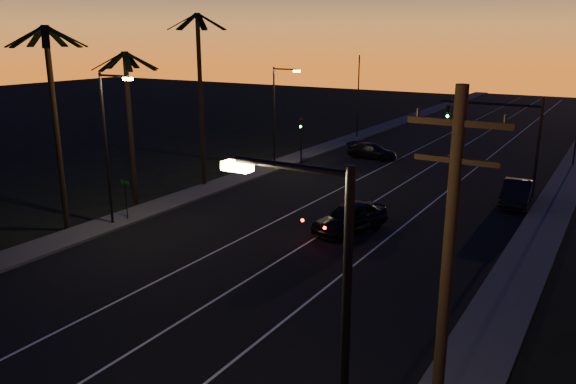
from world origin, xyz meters
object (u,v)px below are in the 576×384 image
Objects in this scene: cross_car at (372,151)px; right_car at (517,193)px; utility_pole at (445,293)px; lead_car at (350,217)px; signal_mast at (504,126)px.

right_car is at bearing -31.89° from cross_car.
cross_car is (-14.14, 8.80, -0.14)m from right_car.
cross_car is at bearing 115.20° from utility_pole.
cross_car is (-6.92, 19.47, -0.17)m from lead_car.
right_car is at bearing 55.91° from lead_car.
utility_pole is at bearing -64.80° from cross_car.
utility_pole is 1.41× the size of signal_mast.
signal_mast reaches higher than cross_car.
utility_pole is 1.97× the size of right_car.
utility_pole is 1.70× the size of lead_car.
utility_pole is 39.86m from cross_car.
cross_car is (-12.39, 5.83, -4.09)m from signal_mast.
right_car is at bearing 95.73° from utility_pole.
utility_pole is 19.64m from lead_car.
lead_car is 20.67m from cross_car.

